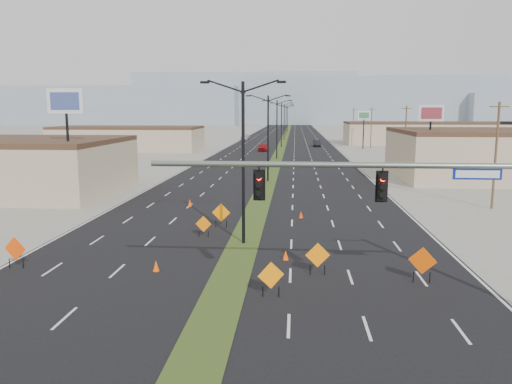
# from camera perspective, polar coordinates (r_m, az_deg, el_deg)

# --- Properties ---
(ground) EXTENTS (600.00, 600.00, 0.00)m
(ground) POSITION_cam_1_polar(r_m,az_deg,el_deg) (20.33, -5.02, -14.76)
(ground) COLOR gray
(ground) RESTS_ON ground
(road_surface) EXTENTS (25.00, 400.00, 0.02)m
(road_surface) POSITION_cam_1_polar(r_m,az_deg,el_deg) (118.63, 2.96, 5.28)
(road_surface) COLOR black
(road_surface) RESTS_ON ground
(median_strip) EXTENTS (2.00, 400.00, 0.04)m
(median_strip) POSITION_cam_1_polar(r_m,az_deg,el_deg) (118.63, 2.96, 5.28)
(median_strip) COLOR #364D1B
(median_strip) RESTS_ON ground
(building_sw_far) EXTENTS (30.00, 14.00, 4.50)m
(building_sw_far) POSITION_cam_1_polar(r_m,az_deg,el_deg) (109.29, -14.37, 5.84)
(building_sw_far) COLOR tan
(building_sw_far) RESTS_ON ground
(building_se_far) EXTENTS (44.00, 16.00, 5.00)m
(building_se_far) POSITION_cam_1_polar(r_m,az_deg,el_deg) (133.07, 19.78, 6.26)
(building_se_far) COLOR tan
(building_se_far) RESTS_ON ground
(mesa_west) EXTENTS (180.00, 50.00, 22.00)m
(mesa_west) POSITION_cam_1_polar(r_m,az_deg,el_deg) (322.74, -18.20, 9.32)
(mesa_west) COLOR #8494A3
(mesa_west) RESTS_ON ground
(mesa_center) EXTENTS (220.00, 50.00, 28.00)m
(mesa_center) POSITION_cam_1_polar(r_m,az_deg,el_deg) (320.48, 11.26, 10.14)
(mesa_center) COLOR #8494A3
(mesa_center) RESTS_ON ground
(mesa_backdrop) EXTENTS (140.00, 50.00, 32.00)m
(mesa_backdrop) POSITION_cam_1_polar(r_m,az_deg,el_deg) (340.01, -1.14, 10.59)
(mesa_backdrop) COLOR #8494A3
(mesa_backdrop) RESTS_ON ground
(signal_mast) EXTENTS (16.30, 0.60, 8.00)m
(signal_mast) POSITION_cam_1_polar(r_m,az_deg,el_deg) (21.29, 19.10, -0.64)
(signal_mast) COLOR slate
(signal_mast) RESTS_ON ground
(streetlight_0) EXTENTS (5.15, 0.24, 10.02)m
(streetlight_0) POSITION_cam_1_polar(r_m,az_deg,el_deg) (30.60, -1.47, 3.93)
(streetlight_0) COLOR black
(streetlight_0) RESTS_ON ground
(streetlight_1) EXTENTS (5.15, 0.24, 10.02)m
(streetlight_1) POSITION_cam_1_polar(r_m,az_deg,el_deg) (58.46, 1.39, 6.49)
(streetlight_1) COLOR black
(streetlight_1) RESTS_ON ground
(streetlight_2) EXTENTS (5.15, 0.24, 10.02)m
(streetlight_2) POSITION_cam_1_polar(r_m,az_deg,el_deg) (86.40, 2.40, 7.39)
(streetlight_2) COLOR black
(streetlight_2) RESTS_ON ground
(streetlight_3) EXTENTS (5.15, 0.24, 10.02)m
(streetlight_3) POSITION_cam_1_polar(r_m,az_deg,el_deg) (114.38, 2.92, 7.85)
(streetlight_3) COLOR black
(streetlight_3) RESTS_ON ground
(streetlight_4) EXTENTS (5.15, 0.24, 10.02)m
(streetlight_4) POSITION_cam_1_polar(r_m,az_deg,el_deg) (142.36, 3.24, 8.12)
(streetlight_4) COLOR black
(streetlight_4) RESTS_ON ground
(streetlight_5) EXTENTS (5.15, 0.24, 10.02)m
(streetlight_5) POSITION_cam_1_polar(r_m,az_deg,el_deg) (170.35, 3.45, 8.31)
(streetlight_5) COLOR black
(streetlight_5) RESTS_ON ground
(streetlight_6) EXTENTS (5.15, 0.24, 10.02)m
(streetlight_6) POSITION_cam_1_polar(r_m,az_deg,el_deg) (198.35, 3.61, 8.45)
(streetlight_6) COLOR black
(streetlight_6) RESTS_ON ground
(utility_pole_0) EXTENTS (1.60, 0.20, 9.00)m
(utility_pole_0) POSITION_cam_1_polar(r_m,az_deg,el_deg) (46.60, 25.72, 3.94)
(utility_pole_0) COLOR #4C3823
(utility_pole_0) RESTS_ON ground
(utility_pole_1) EXTENTS (1.60, 0.20, 9.00)m
(utility_pole_1) POSITION_cam_1_polar(r_m,az_deg,el_deg) (80.17, 16.71, 6.33)
(utility_pole_1) COLOR #4C3823
(utility_pole_1) RESTS_ON ground
(utility_pole_2) EXTENTS (1.60, 0.20, 9.00)m
(utility_pole_2) POSITION_cam_1_polar(r_m,az_deg,el_deg) (114.60, 13.03, 7.25)
(utility_pole_2) COLOR #4C3823
(utility_pole_2) RESTS_ON ground
(utility_pole_3) EXTENTS (1.60, 0.20, 9.00)m
(utility_pole_3) POSITION_cam_1_polar(r_m,az_deg,el_deg) (149.30, 11.06, 7.74)
(utility_pole_3) COLOR #4C3823
(utility_pole_3) RESTS_ON ground
(car_left) EXTENTS (2.14, 4.67, 1.55)m
(car_left) POSITION_cam_1_polar(r_m,az_deg,el_deg) (103.68, 0.86, 5.14)
(car_left) COLOR maroon
(car_left) RESTS_ON ground
(car_mid) EXTENTS (1.73, 4.60, 1.50)m
(car_mid) POSITION_cam_1_polar(r_m,az_deg,el_deg) (117.48, 6.96, 5.55)
(car_mid) COLOR black
(car_mid) RESTS_ON ground
(car_far) EXTENTS (2.52, 5.43, 1.53)m
(car_far) POSITION_cam_1_polar(r_m,az_deg,el_deg) (142.75, -1.24, 6.27)
(car_far) COLOR #A1A5AB
(car_far) RESTS_ON ground
(construction_sign_0) EXTENTS (1.28, 0.26, 1.72)m
(construction_sign_0) POSITION_cam_1_polar(r_m,az_deg,el_deg) (29.35, -25.82, -5.97)
(construction_sign_0) COLOR #E73D04
(construction_sign_0) RESTS_ON ground
(construction_sign_1) EXTENTS (1.06, 0.12, 1.42)m
(construction_sign_1) POSITION_cam_1_polar(r_m,az_deg,el_deg) (33.13, -6.03, -3.75)
(construction_sign_1) COLOR orange
(construction_sign_1) RESTS_ON ground
(construction_sign_2) EXTENTS (1.32, 0.14, 1.75)m
(construction_sign_2) POSITION_cam_1_polar(r_m,az_deg,el_deg) (35.62, -4.01, -2.46)
(construction_sign_2) COLOR orange
(construction_sign_2) RESTS_ON ground
(construction_sign_3) EXTENTS (1.17, 0.47, 1.64)m
(construction_sign_3) POSITION_cam_1_polar(r_m,az_deg,el_deg) (22.54, 1.72, -9.63)
(construction_sign_3) COLOR orange
(construction_sign_3) RESTS_ON ground
(construction_sign_4) EXTENTS (1.26, 0.19, 1.68)m
(construction_sign_4) POSITION_cam_1_polar(r_m,az_deg,el_deg) (25.61, 7.06, -7.30)
(construction_sign_4) COLOR orange
(construction_sign_4) RESTS_ON ground
(construction_sign_5) EXTENTS (1.27, 0.51, 1.79)m
(construction_sign_5) POSITION_cam_1_polar(r_m,az_deg,el_deg) (25.59, 18.49, -7.59)
(construction_sign_5) COLOR #DA4A04
(construction_sign_5) RESTS_ON ground
(cone_0) EXTENTS (0.44, 0.44, 0.59)m
(cone_0) POSITION_cam_1_polar(r_m,az_deg,el_deg) (26.70, -11.36, -8.28)
(cone_0) COLOR #F04F05
(cone_0) RESTS_ON ground
(cone_1) EXTENTS (0.43, 0.43, 0.57)m
(cone_1) POSITION_cam_1_polar(r_m,az_deg,el_deg) (28.13, 3.40, -7.23)
(cone_1) COLOR #FF4C05
(cone_1) RESTS_ON ground
(cone_2) EXTENTS (0.45, 0.45, 0.57)m
(cone_2) POSITION_cam_1_polar(r_m,az_deg,el_deg) (38.94, 5.16, -2.59)
(cone_2) COLOR #FF3905
(cone_2) RESTS_ON ground
(cone_3) EXTENTS (0.50, 0.50, 0.64)m
(cone_3) POSITION_cam_1_polar(r_m,az_deg,el_deg) (43.85, -7.56, -1.24)
(cone_3) COLOR #FF4D05
(cone_3) RESTS_ON ground
(pole_sign_west) EXTENTS (3.35, 0.44, 10.25)m
(pole_sign_west) POSITION_cam_1_polar(r_m,az_deg,el_deg) (49.07, -20.89, 8.85)
(pole_sign_west) COLOR black
(pole_sign_west) RESTS_ON ground
(pole_sign_east_near) EXTENTS (2.94, 0.84, 8.95)m
(pole_sign_east_near) POSITION_cam_1_polar(r_m,az_deg,el_deg) (64.20, 19.35, 7.87)
(pole_sign_east_near) COLOR black
(pole_sign_east_near) RESTS_ON ground
(pole_sign_east_far) EXTENTS (2.66, 0.42, 8.16)m
(pole_sign_east_far) POSITION_cam_1_polar(r_m,az_deg,el_deg) (112.09, 12.23, 8.21)
(pole_sign_east_far) COLOR black
(pole_sign_east_far) RESTS_ON ground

